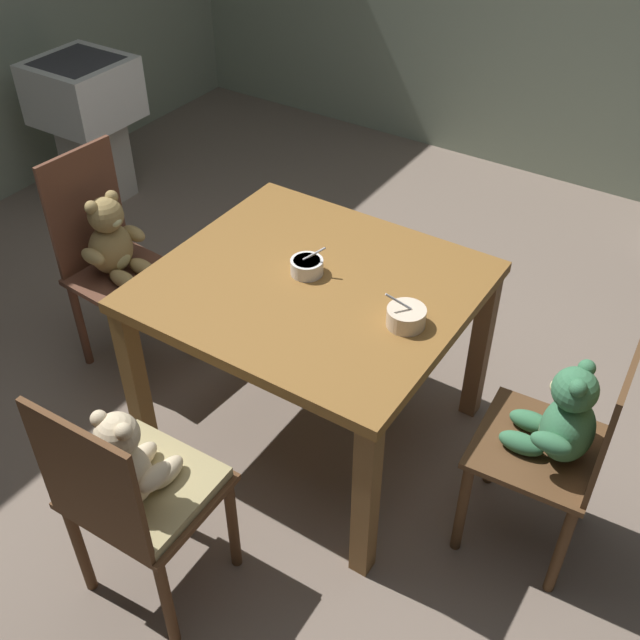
{
  "coord_description": "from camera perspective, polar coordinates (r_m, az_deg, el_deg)",
  "views": [
    {
      "loc": [
        1.16,
        -1.74,
        2.26
      ],
      "look_at": [
        0.0,
        0.05,
        0.52
      ],
      "focal_mm": 42.71,
      "sensor_mm": 36.0,
      "label": 1
    }
  ],
  "objects": [
    {
      "name": "ground_plane",
      "position": [
        3.1,
        -0.51,
        -8.32
      ],
      "size": [
        5.2,
        5.2,
        0.04
      ],
      "color": "#79685A"
    },
    {
      "name": "dining_table",
      "position": [
        2.66,
        -0.59,
        1.16
      ],
      "size": [
        1.06,
        0.96,
        0.73
      ],
      "color": "brown",
      "rests_on": "ground_plane"
    },
    {
      "name": "teddy_chair_near_front",
      "position": [
        2.29,
        -13.89,
        -11.65
      ],
      "size": [
        0.42,
        0.39,
        0.88
      ],
      "rotation": [
        0.0,
        0.0,
        1.6
      ],
      "color": "#55351D",
      "rests_on": "ground_plane"
    },
    {
      "name": "teddy_chair_near_right",
      "position": [
        2.45,
        17.63,
        -8.02
      ],
      "size": [
        0.41,
        0.41,
        0.87
      ],
      "rotation": [
        0.0,
        0.0,
        3.2
      ],
      "color": "#55371F",
      "rests_on": "ground_plane"
    },
    {
      "name": "teddy_chair_near_left",
      "position": [
        3.18,
        -15.23,
        4.96
      ],
      "size": [
        0.42,
        0.4,
        0.94
      ],
      "rotation": [
        0.0,
        0.0,
        -0.07
      ],
      "color": "brown",
      "rests_on": "ground_plane"
    },
    {
      "name": "porridge_bowl_cream_near_right",
      "position": [
        2.41,
        6.47,
        0.26
      ],
      "size": [
        0.13,
        0.13,
        0.12
      ],
      "color": "beige",
      "rests_on": "dining_table"
    },
    {
      "name": "porridge_bowl_white_center",
      "position": [
        2.62,
        -0.99,
        4.05
      ],
      "size": [
        0.12,
        0.11,
        0.11
      ],
      "color": "silver",
      "rests_on": "dining_table"
    },
    {
      "name": "sink_basin",
      "position": [
        4.49,
        -17.08,
        14.73
      ],
      "size": [
        0.48,
        0.47,
        0.81
      ],
      "color": "#B7B2A8",
      "rests_on": "ground_plane"
    }
  ]
}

